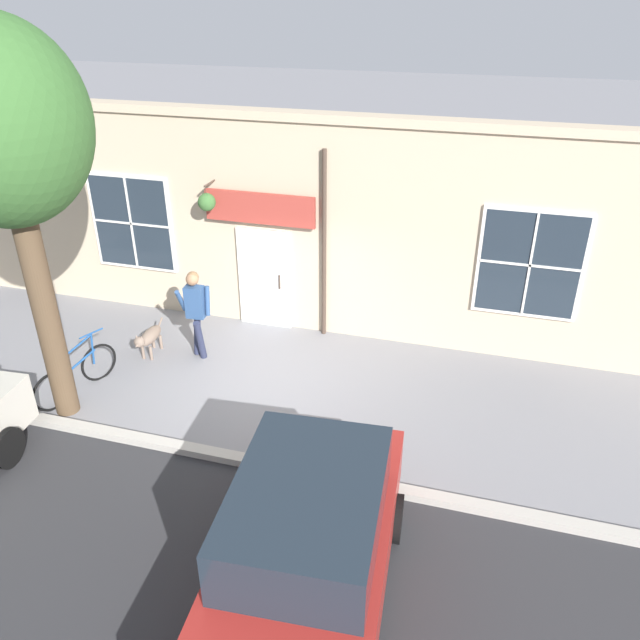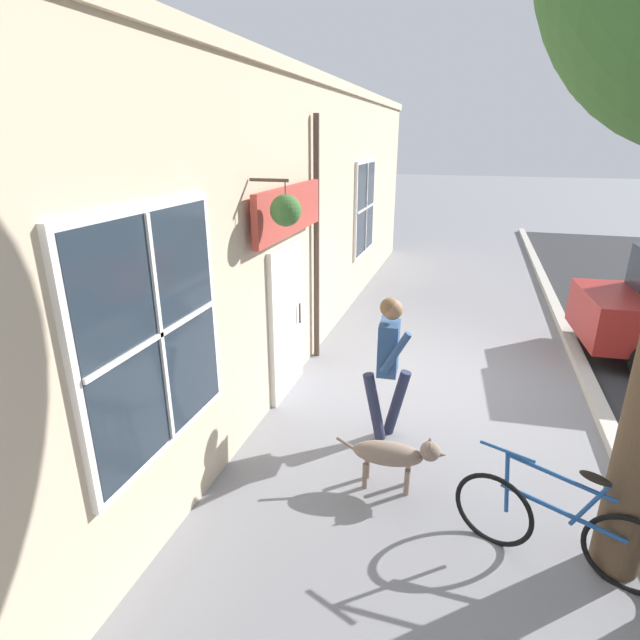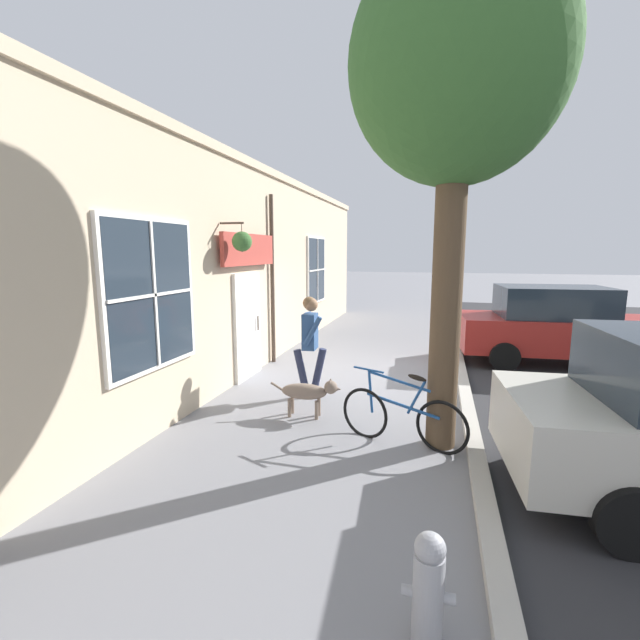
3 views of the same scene
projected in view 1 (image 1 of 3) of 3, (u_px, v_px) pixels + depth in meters
The scene contains 7 objects.
ground_plane at pixel (262, 385), 11.11m from camera, with size 90.00×90.00×0.00m, color gray.
storefront_facade at pixel (299, 226), 12.05m from camera, with size 0.95×18.00×4.32m.
pedestrian_walking at pixel (195, 306), 11.49m from camera, with size 0.55×0.55×1.76m.
dog_on_leash at pixel (149, 337), 11.82m from camera, with size 1.12×0.31×0.62m.
street_tree_by_curb at pixel (8, 136), 8.37m from camera, with size 2.54×2.28×6.07m.
leaning_bicycle at pixel (76, 374), 10.74m from camera, with size 1.68×0.53×1.00m.
parked_car_mid_block at pixel (305, 555), 6.73m from camera, with size 4.42×2.18×1.75m.
Camera 1 is at (8.57, 3.54, 6.31)m, focal length 35.00 mm.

